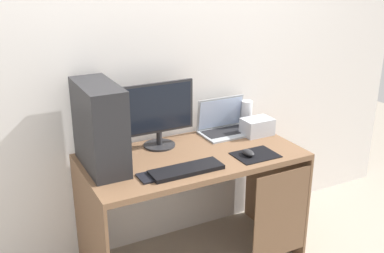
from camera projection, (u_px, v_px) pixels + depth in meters
wall_back at (165, 56)px, 2.92m from camera, size 4.00×0.05×2.60m
desk at (195, 179)px, 2.84m from camera, size 1.33×0.69×0.77m
pc_tower at (100, 126)px, 2.54m from camera, size 0.20×0.47×0.49m
monitor at (159, 114)px, 2.83m from camera, size 0.46×0.20×0.42m
laptop at (225, 126)px, 3.12m from camera, size 0.35×0.24×0.24m
speaker at (247, 114)px, 3.21m from camera, size 0.08×0.08×0.19m
projector at (257, 127)px, 3.08m from camera, size 0.20×0.14×0.11m
keyboard at (186, 170)px, 2.55m from camera, size 0.42×0.14×0.02m
mousepad at (255, 155)px, 2.77m from camera, size 0.26×0.20×0.00m
mouse_left at (248, 153)px, 2.75m from camera, size 0.06×0.10×0.03m
cell_phone at (145, 178)px, 2.47m from camera, size 0.07×0.13×0.01m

